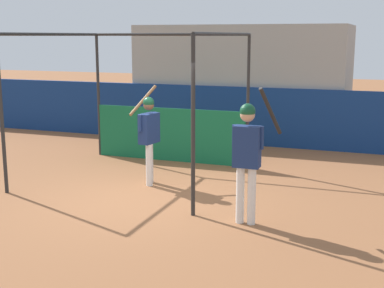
# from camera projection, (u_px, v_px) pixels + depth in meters

# --- Properties ---
(ground_plane) EXTENTS (60.00, 60.00, 0.00)m
(ground_plane) POSITION_uv_depth(u_px,v_px,m) (145.00, 199.00, 9.71)
(ground_plane) COLOR #935B38
(outfield_wall) EXTENTS (24.00, 0.12, 1.57)m
(outfield_wall) POSITION_uv_depth(u_px,v_px,m) (230.00, 115.00, 14.60)
(outfield_wall) COLOR navy
(outfield_wall) RESTS_ON ground
(bleacher_section) EXTENTS (5.95, 3.20, 3.25)m
(bleacher_section) POSITION_uv_depth(u_px,v_px,m) (246.00, 80.00, 15.96)
(bleacher_section) COLOR #9E9E99
(bleacher_section) RESTS_ON ground
(batting_cage) EXTENTS (3.83, 3.60, 2.98)m
(batting_cage) POSITION_uv_depth(u_px,v_px,m) (158.00, 112.00, 11.90)
(batting_cage) COLOR #282828
(batting_cage) RESTS_ON ground
(player_batter) EXTENTS (0.57, 0.97, 1.92)m
(player_batter) POSITION_uv_depth(u_px,v_px,m) (149.00, 132.00, 10.53)
(player_batter) COLOR white
(player_batter) RESTS_ON ground
(player_waiting) EXTENTS (0.75, 0.53, 2.19)m
(player_waiting) POSITION_uv_depth(u_px,v_px,m) (247.00, 151.00, 8.24)
(player_waiting) COLOR white
(player_waiting) RESTS_ON ground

